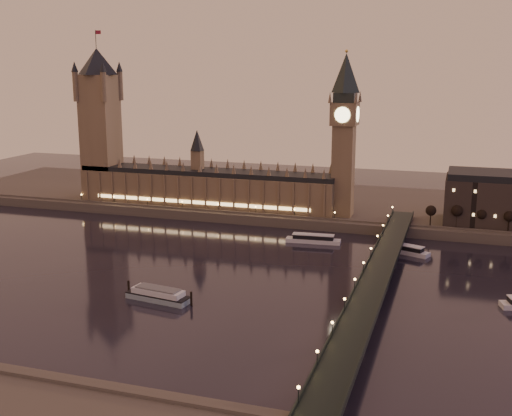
% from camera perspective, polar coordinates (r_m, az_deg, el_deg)
% --- Properties ---
extents(ground, '(700.00, 700.00, 0.00)m').
position_cam_1_polar(ground, '(321.68, -5.95, -5.77)').
color(ground, black).
rests_on(ground, ground).
extents(far_embankment, '(560.00, 130.00, 6.00)m').
position_cam_1_polar(far_embankment, '(464.15, 5.68, 0.40)').
color(far_embankment, '#423D35').
rests_on(far_embankment, ground).
extents(palace_of_westminster, '(180.00, 26.62, 52.00)m').
position_cam_1_polar(palace_of_westminster, '(439.52, -4.48, 2.21)').
color(palace_of_westminster, brown).
rests_on(palace_of_westminster, ground).
extents(victoria_tower, '(31.68, 31.68, 118.00)m').
position_cam_1_polar(victoria_tower, '(469.86, -13.71, 8.00)').
color(victoria_tower, brown).
rests_on(victoria_tower, ground).
extents(big_ben, '(17.68, 17.68, 104.00)m').
position_cam_1_polar(big_ben, '(407.48, 7.86, 7.30)').
color(big_ben, brown).
rests_on(big_ben, ground).
extents(westminster_bridge, '(13.20, 260.00, 15.30)m').
position_cam_1_polar(westminster_bridge, '(296.55, 10.56, -6.42)').
color(westminster_bridge, black).
rests_on(westminster_bridge, ground).
extents(bare_tree_0, '(6.47, 6.47, 13.15)m').
position_cam_1_polar(bare_tree_0, '(397.18, 15.49, -0.22)').
color(bare_tree_0, black).
rests_on(bare_tree_0, ground).
extents(bare_tree_1, '(6.47, 6.47, 13.15)m').
position_cam_1_polar(bare_tree_1, '(396.95, 17.59, -0.37)').
color(bare_tree_1, black).
rests_on(bare_tree_1, ground).
extents(bare_tree_2, '(6.47, 6.47, 13.15)m').
position_cam_1_polar(bare_tree_2, '(397.26, 19.69, -0.51)').
color(bare_tree_2, black).
rests_on(bare_tree_2, ground).
extents(bare_tree_3, '(6.47, 6.47, 13.15)m').
position_cam_1_polar(bare_tree_3, '(398.11, 21.78, -0.65)').
color(bare_tree_3, black).
rests_on(bare_tree_3, ground).
extents(cruise_boat_a, '(32.07, 9.50, 5.06)m').
position_cam_1_polar(cruise_boat_a, '(373.72, 5.11, -2.76)').
color(cruise_boat_a, silver).
rests_on(cruise_boat_a, ground).
extents(cruise_boat_b, '(27.75, 15.97, 5.01)m').
position_cam_1_polar(cruise_boat_b, '(361.00, 13.10, -3.61)').
color(cruise_boat_b, silver).
rests_on(cruise_boat_b, ground).
extents(moored_barge, '(33.74, 12.39, 6.25)m').
position_cam_1_polar(moored_barge, '(286.92, -8.69, -7.62)').
color(moored_barge, '#7C939E').
rests_on(moored_barge, ground).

